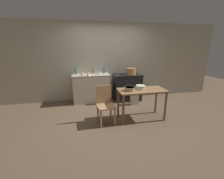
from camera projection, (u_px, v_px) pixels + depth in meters
name	position (u px, v px, depth m)	size (l,w,h in m)	color
ground_plane	(116.00, 117.00, 3.91)	(14.00, 14.00, 0.00)	brown
wall_back	(106.00, 62.00, 5.05)	(8.00, 0.07, 2.55)	#B2AD9E
counter_cabinet	(91.00, 88.00, 4.91)	(1.20, 0.51, 0.91)	beige
stove	(127.00, 87.00, 5.11)	(0.93, 0.61, 0.88)	black
work_table	(142.00, 94.00, 3.69)	(1.16, 0.57, 0.76)	olive
chair	(105.00, 104.00, 3.54)	(0.44, 0.44, 0.89)	#A87F56
flour_sack	(134.00, 98.00, 4.74)	(0.24, 0.17, 0.39)	beige
stock_pot	(131.00, 71.00, 4.92)	(0.32, 0.32, 0.24)	#B77A47
mixing_bowl_large	(140.00, 87.00, 3.70)	(0.24, 0.24, 0.09)	silver
mixing_bowl_small	(130.00, 89.00, 3.56)	(0.27, 0.27, 0.09)	tan
bottle_far_left	(93.00, 71.00, 4.91)	(0.06, 0.06, 0.21)	olive
bottle_left	(76.00, 72.00, 4.82)	(0.06, 0.06, 0.22)	#517F5B
bottle_mid_left	(104.00, 70.00, 4.97)	(0.06, 0.06, 0.27)	#3D5675
cup_center_left	(88.00, 74.00, 4.59)	(0.08, 0.08, 0.09)	silver
cup_center	(99.00, 73.00, 4.80)	(0.09, 0.09, 0.08)	silver
cup_center_right	(82.00, 74.00, 4.60)	(0.08, 0.08, 0.08)	beige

